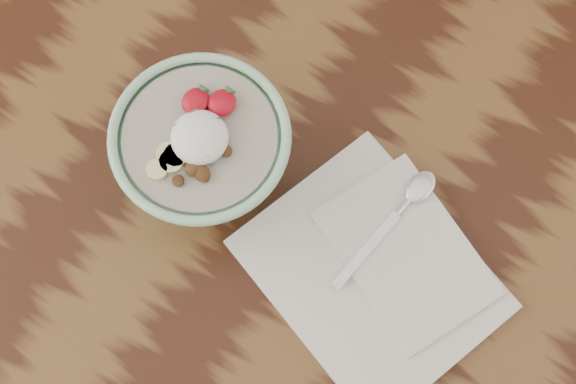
{
  "coord_description": "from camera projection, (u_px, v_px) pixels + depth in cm",
  "views": [
    {
      "loc": [
        14.78,
        -24.12,
        165.96
      ],
      "look_at": [
        1.6,
        -3.99,
        86.68
      ],
      "focal_mm": 50.0,
      "sensor_mm": 36.0,
      "label": 1
    }
  ],
  "objects": [
    {
      "name": "napkin",
      "position": [
        378.0,
        270.0,
        0.92
      ],
      "size": [
        32.5,
        29.19,
        1.66
      ],
      "rotation": [
        0.0,
        0.0,
        -0.32
      ],
      "color": "silver",
      "rests_on": "table"
    },
    {
      "name": "spoon",
      "position": [
        407.0,
        203.0,
        0.93
      ],
      "size": [
        4.34,
        17.87,
        0.93
      ],
      "rotation": [
        0.0,
        0.0,
        -0.13
      ],
      "color": "silver",
      "rests_on": "napkin"
    },
    {
      "name": "table",
      "position": [
        294.0,
        208.0,
        1.04
      ],
      "size": [
        160.0,
        90.0,
        75.0
      ],
      "color": "#33170C",
      "rests_on": "ground"
    },
    {
      "name": "breakfast_bowl",
      "position": [
        203.0,
        150.0,
        0.89
      ],
      "size": [
        19.8,
        19.8,
        13.57
      ],
      "rotation": [
        0.0,
        0.0,
        -0.11
      ],
      "color": "#9BD0A8",
      "rests_on": "table"
    }
  ]
}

